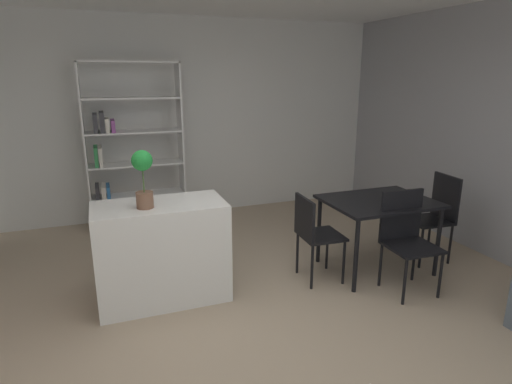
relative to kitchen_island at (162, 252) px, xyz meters
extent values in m
plane|color=tan|center=(0.53, -0.70, -0.46)|extent=(8.82, 8.82, 0.00)
cube|color=silver|center=(0.53, 2.48, 0.94)|extent=(6.34, 0.06, 2.81)
cube|color=white|center=(0.00, 0.00, 0.00)|extent=(1.16, 0.60, 0.92)
cylinder|color=brown|center=(-0.13, -0.08, 0.53)|extent=(0.15, 0.15, 0.14)
cylinder|color=#476633|center=(-0.13, -0.08, 0.70)|extent=(0.01, 0.01, 0.21)
sphere|color=green|center=(-0.13, -0.08, 0.87)|extent=(0.18, 0.18, 0.18)
cube|color=white|center=(-0.62, 2.07, 0.63)|extent=(0.02, 0.38, 2.19)
cube|color=white|center=(0.59, 2.07, 0.63)|extent=(0.02, 0.38, 2.19)
cube|color=white|center=(-0.02, 2.07, 1.72)|extent=(1.24, 0.38, 0.02)
cube|color=white|center=(-0.02, 2.07, -0.45)|extent=(1.24, 0.38, 0.02)
cube|color=white|center=(-0.02, 2.07, -0.01)|extent=(1.19, 0.38, 0.02)
cube|color=white|center=(-0.02, 2.07, 0.42)|extent=(1.19, 0.38, 0.02)
cube|color=white|center=(-0.02, 2.07, 0.85)|extent=(1.19, 0.38, 0.02)
cube|color=white|center=(-0.02, 2.07, 1.28)|extent=(1.19, 0.38, 0.02)
cube|color=#338E4C|center=(-0.44, 2.07, -0.35)|extent=(0.04, 0.32, 0.18)
cube|color=orange|center=(-0.38, 2.07, -0.31)|extent=(0.06, 0.32, 0.25)
cube|color=red|center=(-0.31, 2.07, -0.34)|extent=(0.05, 0.32, 0.20)
cube|color=orange|center=(-0.24, 2.07, -0.32)|extent=(0.05, 0.32, 0.23)
cube|color=#38383D|center=(-0.53, 2.07, 0.09)|extent=(0.05, 0.32, 0.17)
cube|color=silver|center=(-0.46, 2.07, 0.08)|extent=(0.06, 0.32, 0.16)
cube|color=#2D6BAD|center=(-0.40, 2.07, 0.08)|extent=(0.04, 0.32, 0.16)
cube|color=#338E4C|center=(-0.50, 2.07, 0.56)|extent=(0.04, 0.32, 0.25)
cube|color=silver|center=(-0.45, 2.07, 0.55)|extent=(0.04, 0.32, 0.25)
cube|color=#38383D|center=(-0.47, 2.07, 0.98)|extent=(0.05, 0.32, 0.24)
cube|color=#38383D|center=(-0.40, 2.07, 0.99)|extent=(0.06, 0.32, 0.26)
cube|color=silver|center=(-0.34, 2.07, 0.95)|extent=(0.05, 0.32, 0.18)
cube|color=#8E4793|center=(-0.27, 2.07, 0.94)|extent=(0.05, 0.32, 0.15)
cube|color=black|center=(2.22, -0.17, 0.30)|extent=(1.10, 0.85, 0.03)
cylinder|color=black|center=(1.73, -0.53, -0.09)|extent=(0.04, 0.04, 0.74)
cylinder|color=black|center=(2.71, -0.53, -0.09)|extent=(0.04, 0.04, 0.74)
cylinder|color=black|center=(1.73, 0.20, -0.09)|extent=(0.04, 0.04, 0.74)
cylinder|color=black|center=(2.71, 0.20, -0.09)|extent=(0.04, 0.04, 0.74)
cube|color=black|center=(2.89, -0.17, 0.00)|extent=(0.46, 0.44, 0.03)
cube|color=black|center=(3.09, -0.18, 0.26)|extent=(0.06, 0.41, 0.49)
cylinder|color=black|center=(2.71, 0.02, -0.23)|extent=(0.03, 0.03, 0.45)
cylinder|color=black|center=(2.69, -0.33, -0.23)|extent=(0.03, 0.03, 0.45)
cylinder|color=black|center=(3.09, -0.01, -0.23)|extent=(0.03, 0.03, 0.45)
cylinder|color=black|center=(3.06, -0.35, -0.23)|extent=(0.03, 0.03, 0.45)
cube|color=black|center=(2.22, -0.71, 0.00)|extent=(0.47, 0.45, 0.03)
cube|color=black|center=(2.23, -0.51, 0.26)|extent=(0.45, 0.05, 0.49)
cylinder|color=black|center=(2.02, -0.89, -0.24)|extent=(0.03, 0.03, 0.45)
cylinder|color=black|center=(2.41, -0.91, -0.24)|extent=(0.03, 0.03, 0.45)
cylinder|color=black|center=(2.03, -0.51, -0.24)|extent=(0.03, 0.03, 0.45)
cylinder|color=black|center=(2.42, -0.53, -0.24)|extent=(0.03, 0.03, 0.45)
cube|color=black|center=(1.55, -0.17, 0.01)|extent=(0.42, 0.44, 0.03)
cube|color=black|center=(1.37, -0.16, 0.22)|extent=(0.05, 0.42, 0.40)
cylinder|color=black|center=(1.72, -0.35, -0.23)|extent=(0.03, 0.03, 0.46)
cylinder|color=black|center=(1.73, 0.01, -0.23)|extent=(0.03, 0.03, 0.46)
cylinder|color=black|center=(1.37, -0.34, -0.23)|extent=(0.03, 0.03, 0.46)
cylinder|color=black|center=(1.39, 0.02, -0.23)|extent=(0.03, 0.03, 0.46)
camera|label=1|loc=(-0.43, -3.65, 1.56)|focal=29.64mm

